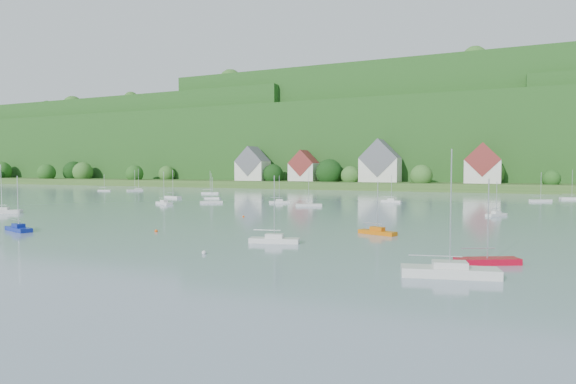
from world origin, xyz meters
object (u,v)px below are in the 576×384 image
(near_sailboat_3, at_px, (274,239))
(near_sailboat_4, at_px, (450,271))
(near_sailboat_6, at_px, (2,211))
(near_sailboat_1, at_px, (19,228))
(near_sailboat_7, at_px, (487,260))
(near_sailboat_5, at_px, (377,231))

(near_sailboat_3, xyz_separation_m, near_sailboat_4, (20.42, -10.19, 0.07))
(near_sailboat_6, bearing_deg, near_sailboat_1, -64.09)
(near_sailboat_1, bearing_deg, near_sailboat_7, 18.08)
(near_sailboat_3, height_order, near_sailboat_7, near_sailboat_3)
(near_sailboat_1, height_order, near_sailboat_4, near_sailboat_4)
(near_sailboat_4, distance_m, near_sailboat_6, 87.35)
(near_sailboat_6, relative_size, near_sailboat_7, 1.22)
(near_sailboat_3, bearing_deg, near_sailboat_1, 173.16)
(near_sailboat_1, distance_m, near_sailboat_6, 31.87)
(near_sailboat_1, distance_m, near_sailboat_5, 49.31)
(near_sailboat_7, bearing_deg, near_sailboat_4, -138.97)
(near_sailboat_1, xyz_separation_m, near_sailboat_6, (-27.06, 16.85, 0.05))
(near_sailboat_5, xyz_separation_m, near_sailboat_6, (-73.44, 0.09, 0.07))
(near_sailboat_3, height_order, near_sailboat_5, near_sailboat_3)
(near_sailboat_7, bearing_deg, near_sailboat_1, 153.94)
(near_sailboat_1, height_order, near_sailboat_3, near_sailboat_3)
(near_sailboat_1, xyz_separation_m, near_sailboat_3, (36.99, 4.81, 0.01))
(near_sailboat_4, relative_size, near_sailboat_5, 1.46)
(near_sailboat_1, relative_size, near_sailboat_7, 0.99)
(near_sailboat_6, xyz_separation_m, near_sailboat_7, (87.13, -15.52, -0.13))
(near_sailboat_1, bearing_deg, near_sailboat_4, 11.47)
(near_sailboat_5, distance_m, near_sailboat_6, 73.44)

